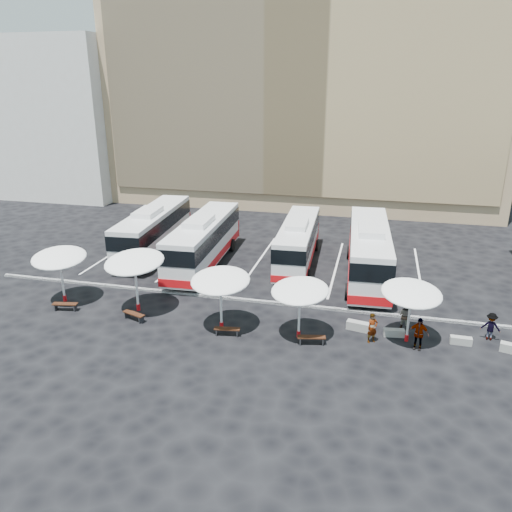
% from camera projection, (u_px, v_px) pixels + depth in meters
% --- Properties ---
extents(ground, '(120.00, 120.00, 0.00)m').
position_uv_depth(ground, '(229.00, 303.00, 31.67)').
color(ground, black).
rests_on(ground, ground).
extents(sandstone_building, '(42.00, 18.25, 29.60)m').
position_uv_depth(sandstone_building, '(308.00, 87.00, 56.63)').
color(sandstone_building, tan).
rests_on(sandstone_building, ground).
extents(apartment_block, '(14.00, 14.00, 18.00)m').
position_uv_depth(apartment_block, '(74.00, 118.00, 60.63)').
color(apartment_block, silver).
rests_on(apartment_block, ground).
extents(curb_divider, '(34.00, 0.25, 0.15)m').
position_uv_depth(curb_divider, '(232.00, 298.00, 32.10)').
color(curb_divider, black).
rests_on(curb_divider, ground).
extents(bay_lines, '(24.15, 12.00, 0.01)m').
position_uv_depth(bay_lines, '(259.00, 261.00, 38.99)').
color(bay_lines, white).
rests_on(bay_lines, ground).
extents(bus_0, '(3.44, 12.16, 3.81)m').
position_uv_depth(bus_0, '(154.00, 229.00, 40.42)').
color(bus_0, white).
rests_on(bus_0, ground).
extents(bus_1, '(3.26, 12.37, 3.89)m').
position_uv_depth(bus_1, '(204.00, 240.00, 37.58)').
color(bus_1, white).
rests_on(bus_1, ground).
extents(bus_2, '(2.97, 11.21, 3.53)m').
position_uv_depth(bus_2, '(298.00, 241.00, 37.98)').
color(bus_2, white).
rests_on(bus_2, ground).
extents(bus_3, '(3.45, 12.78, 4.02)m').
position_uv_depth(bus_3, '(369.00, 250.00, 35.19)').
color(bus_3, white).
rests_on(bus_3, ground).
extents(sunshade_0, '(4.26, 4.28, 3.46)m').
position_uv_depth(sunshade_0, '(59.00, 258.00, 30.92)').
color(sunshade_0, white).
rests_on(sunshade_0, ground).
extents(sunshade_1, '(4.00, 4.04, 3.71)m').
position_uv_depth(sunshade_1, '(134.00, 262.00, 29.58)').
color(sunshade_1, white).
rests_on(sunshade_1, ground).
extents(sunshade_2, '(3.35, 3.39, 3.45)m').
position_uv_depth(sunshade_2, '(220.00, 281.00, 27.43)').
color(sunshade_2, white).
rests_on(sunshade_2, ground).
extents(sunshade_3, '(3.84, 3.87, 3.25)m').
position_uv_depth(sunshade_3, '(300.00, 291.00, 26.53)').
color(sunshade_3, white).
rests_on(sunshade_3, ground).
extents(sunshade_4, '(4.03, 4.06, 3.30)m').
position_uv_depth(sunshade_4, '(412.00, 293.00, 26.10)').
color(sunshade_4, white).
rests_on(sunshade_4, ground).
extents(wood_bench_0, '(1.56, 0.68, 0.46)m').
position_uv_depth(wood_bench_0, '(65.00, 305.00, 30.50)').
color(wood_bench_0, black).
rests_on(wood_bench_0, ground).
extents(wood_bench_1, '(1.54, 0.88, 0.46)m').
position_uv_depth(wood_bench_1, '(134.00, 315.00, 29.25)').
color(wood_bench_1, black).
rests_on(wood_bench_1, ground).
extents(wood_bench_2, '(1.47, 0.59, 0.44)m').
position_uv_depth(wood_bench_2, '(227.00, 330.00, 27.50)').
color(wood_bench_2, black).
rests_on(wood_bench_2, ground).
extents(wood_bench_3, '(1.55, 0.70, 0.46)m').
position_uv_depth(wood_bench_3, '(311.00, 338.00, 26.57)').
color(wood_bench_3, black).
rests_on(wood_bench_3, ground).
extents(conc_bench_0, '(1.39, 0.70, 0.50)m').
position_uv_depth(conc_bench_0, '(359.00, 326.00, 28.12)').
color(conc_bench_0, gray).
rests_on(conc_bench_0, ground).
extents(conc_bench_1, '(1.16, 0.52, 0.42)m').
position_uv_depth(conc_bench_1, '(394.00, 333.00, 27.46)').
color(conc_bench_1, gray).
rests_on(conc_bench_1, ground).
extents(conc_bench_2, '(1.11, 0.39, 0.42)m').
position_uv_depth(conc_bench_2, '(461.00, 341.00, 26.64)').
color(conc_bench_2, gray).
rests_on(conc_bench_2, ground).
extents(passenger_0, '(0.73, 0.68, 1.67)m').
position_uv_depth(passenger_0, '(372.00, 328.00, 26.65)').
color(passenger_0, black).
rests_on(passenger_0, ground).
extents(passenger_1, '(1.00, 0.92, 1.66)m').
position_uv_depth(passenger_1, '(405.00, 315.00, 28.08)').
color(passenger_1, black).
rests_on(passenger_1, ground).
extents(passenger_2, '(1.12, 0.65, 1.79)m').
position_uv_depth(passenger_2, '(418.00, 334.00, 25.93)').
color(passenger_2, black).
rests_on(passenger_2, ground).
extents(passenger_3, '(1.11, 0.77, 1.57)m').
position_uv_depth(passenger_3, '(491.00, 326.00, 26.93)').
color(passenger_3, black).
rests_on(passenger_3, ground).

